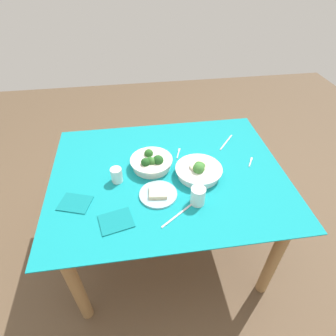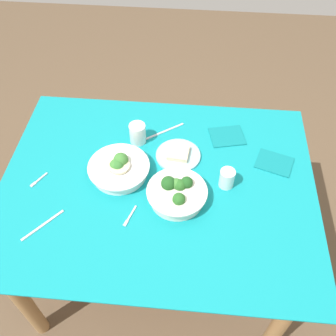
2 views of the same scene
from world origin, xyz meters
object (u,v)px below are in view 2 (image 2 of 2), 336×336
Objects in this scene: fork_by_near_bowl at (130,217)px; table_knife_right at (43,225)px; water_glass_side at (227,178)px; bread_side_plate at (178,155)px; broccoli_bowl_far at (119,169)px; broccoli_bowl_near at (177,193)px; water_glass_center at (138,133)px; napkin_folded_lower at (227,136)px; napkin_folded_upper at (274,163)px; table_knife_left at (165,132)px; fork_by_far_bowl at (38,180)px.

table_knife_right is at bearing -59.70° from fork_by_near_bowl.
bread_side_plate is at bearing 146.29° from water_glass_side.
broccoli_bowl_far is 0.29m from broccoli_bowl_near.
broccoli_bowl_far is at bearing -153.44° from bread_side_plate.
broccoli_bowl_far is at bearing -141.86° from fork_by_near_bowl.
fork_by_near_bowl is 0.35m from table_knife_right.
water_glass_center reaches higher than broccoli_bowl_near.
broccoli_bowl_far reaches higher than napkin_folded_lower.
bread_side_plate is at bearing 179.77° from napkin_folded_upper.
napkin_folded_lower reaches higher than table_knife_left.
napkin_folded_lower is (0.74, 0.57, 0.00)m from table_knife_right.
fork_by_near_bowl is at bearing -150.45° from napkin_folded_upper.
water_glass_center is at bearing 155.85° from fork_by_far_bowl.
fork_by_near_bowl is 0.64m from napkin_folded_lower.
broccoli_bowl_near is (0.26, -0.11, 0.00)m from broccoli_bowl_far.
napkin_folded_lower is at bearing 60.90° from broccoli_bowl_near.
bread_side_plate is at bearing 139.22° from fork_by_far_bowl.
broccoli_bowl_far is 1.37× the size of table_knife_right.
bread_side_plate is (-0.01, 0.24, -0.03)m from broccoli_bowl_near.
napkin_folded_lower reaches higher than fork_by_far_bowl.
broccoli_bowl_near is 1.16× the size of table_knife_left.
broccoli_bowl_far is 1.07× the size of broccoli_bowl_near.
broccoli_bowl_far reaches higher than table_knife_right.
broccoli_bowl_near is 0.22m from fork_by_near_bowl.
table_knife_right is at bearing -122.09° from water_glass_center.
water_glass_center is 1.16× the size of fork_by_far_bowl.
napkin_folded_lower is (0.23, 0.15, -0.01)m from bread_side_plate.
napkin_folded_upper is (0.96, 0.42, 0.00)m from table_knife_right.
water_glass_side reaches higher than table_knife_right.
fork_by_near_bowl is at bearing -152.58° from water_glass_side.
water_glass_center reaches higher than napkin_folded_upper.
napkin_folded_lower is at bearing 8.86° from water_glass_center.
table_knife_left is 1.37× the size of napkin_folded_upper.
table_knife_right is at bearing -142.46° from napkin_folded_lower.
broccoli_bowl_far reaches higher than table_knife_left.
broccoli_bowl_near is at bearing -113.21° from table_knife_left.
broccoli_bowl_near is at bearing -23.12° from broccoli_bowl_far.
broccoli_bowl_near is at bearing -151.12° from napkin_folded_upper.
napkin_folded_upper is (0.43, 0.24, -0.03)m from broccoli_bowl_near.
broccoli_bowl_near is 1.23× the size of bread_side_plate.
bread_side_plate is 0.44m from napkin_folded_upper.
bread_side_plate is 1.29× the size of napkin_folded_lower.
table_knife_right is at bearing -162.96° from table_knife_left.
napkin_folded_lower is (0.40, 0.50, 0.00)m from fork_by_near_bowl.
broccoli_bowl_near is 2.93× the size of fork_by_far_bowl.
fork_by_far_bowl is (-0.83, -0.05, -0.04)m from water_glass_side.
broccoli_bowl_far is 0.47m from water_glass_side.
broccoli_bowl_far is at bearing 132.70° from fork_by_far_bowl.
water_glass_center is at bearing 75.62° from broccoli_bowl_far.
bread_side_plate is 2.34× the size of water_glass_side.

